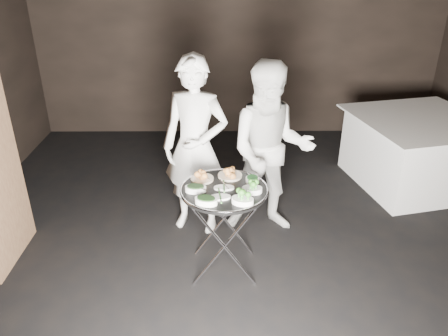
{
  "coord_description": "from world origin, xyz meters",
  "views": [
    {
      "loc": [
        -0.26,
        -3.06,
        2.6
      ],
      "look_at": [
        -0.24,
        0.25,
        0.95
      ],
      "focal_mm": 35.0,
      "sensor_mm": 36.0,
      "label": 1
    }
  ],
  "objects_px": {
    "waiter_right": "(270,151)",
    "dining_table": "(416,151)",
    "waiter_left": "(195,148)",
    "tray_stand": "(224,226)",
    "serving_tray": "(224,190)"
  },
  "relations": [
    {
      "from": "tray_stand",
      "to": "waiter_right",
      "type": "height_order",
      "value": "waiter_right"
    },
    {
      "from": "tray_stand",
      "to": "serving_tray",
      "type": "height_order",
      "value": "serving_tray"
    },
    {
      "from": "dining_table",
      "to": "tray_stand",
      "type": "bearing_deg",
      "value": -145.02
    },
    {
      "from": "waiter_left",
      "to": "dining_table",
      "type": "relative_size",
      "value": 1.21
    },
    {
      "from": "waiter_left",
      "to": "dining_table",
      "type": "bearing_deg",
      "value": 35.55
    },
    {
      "from": "waiter_left",
      "to": "dining_table",
      "type": "xyz_separation_m",
      "value": [
        2.62,
        0.93,
        -0.47
      ]
    },
    {
      "from": "waiter_left",
      "to": "waiter_right",
      "type": "distance_m",
      "value": 0.73
    },
    {
      "from": "tray_stand",
      "to": "serving_tray",
      "type": "bearing_deg",
      "value": -153.43
    },
    {
      "from": "serving_tray",
      "to": "waiter_right",
      "type": "relative_size",
      "value": 0.42
    },
    {
      "from": "waiter_left",
      "to": "tray_stand",
      "type": "bearing_deg",
      "value": -52.94
    },
    {
      "from": "tray_stand",
      "to": "dining_table",
      "type": "bearing_deg",
      "value": 34.98
    },
    {
      "from": "waiter_left",
      "to": "waiter_right",
      "type": "relative_size",
      "value": 1.03
    },
    {
      "from": "dining_table",
      "to": "waiter_right",
      "type": "bearing_deg",
      "value": -153.14
    },
    {
      "from": "waiter_right",
      "to": "dining_table",
      "type": "relative_size",
      "value": 1.18
    },
    {
      "from": "serving_tray",
      "to": "dining_table",
      "type": "xyz_separation_m",
      "value": [
        2.34,
        1.64,
        -0.4
      ]
    }
  ]
}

